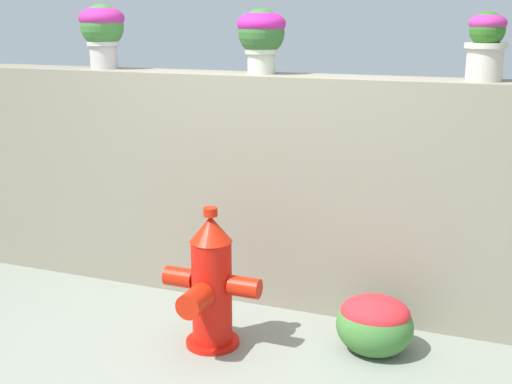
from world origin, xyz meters
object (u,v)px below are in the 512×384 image
at_px(potted_plant_3, 486,42).
at_px(flower_bush_left, 375,322).
at_px(fire_hydrant, 211,285).
at_px(potted_plant_1, 102,28).
at_px(potted_plant_2, 261,33).

height_order(potted_plant_3, flower_bush_left, potted_plant_3).
xyz_separation_m(potted_plant_3, fire_hydrant, (-1.38, -0.83, -1.39)).
relative_size(potted_plant_3, flower_bush_left, 0.87).
bearing_deg(potted_plant_1, flower_bush_left, -14.96).
xyz_separation_m(potted_plant_1, potted_plant_2, (1.22, -0.01, -0.03)).
relative_size(potted_plant_2, fire_hydrant, 0.49).
height_order(potted_plant_1, fire_hydrant, potted_plant_1).
height_order(potted_plant_2, fire_hydrant, potted_plant_2).
bearing_deg(potted_plant_1, potted_plant_2, -0.38).
distance_m(potted_plant_1, fire_hydrant, 2.08).
bearing_deg(potted_plant_1, fire_hydrant, -34.93).
distance_m(potted_plant_2, flower_bush_left, 1.96).
height_order(potted_plant_3, fire_hydrant, potted_plant_3).
bearing_deg(potted_plant_2, potted_plant_3, -0.67).
bearing_deg(potted_plant_2, fire_hydrant, -89.34).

